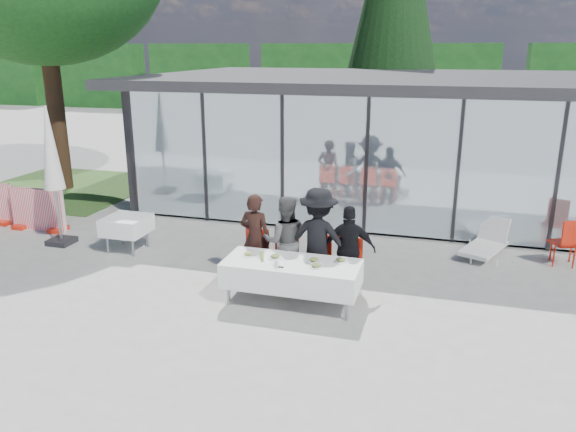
# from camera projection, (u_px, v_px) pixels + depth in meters

# --- Properties ---
(ground) EXTENTS (90.00, 90.00, 0.00)m
(ground) POSITION_uv_depth(u_px,v_px,m) (266.00, 304.00, 9.46)
(ground) COLOR #A2A09A
(ground) RESTS_ON ground
(pavilion) EXTENTS (14.80, 8.80, 3.44)m
(pavilion) POSITION_uv_depth(u_px,v_px,m) (424.00, 121.00, 15.81)
(pavilion) COLOR gray
(pavilion) RESTS_ON ground
(treeline) EXTENTS (62.50, 2.00, 4.40)m
(treeline) POSITION_uv_depth(u_px,v_px,m) (376.00, 80.00, 35.11)
(treeline) COLOR #133D16
(treeline) RESTS_ON ground
(dining_table) EXTENTS (2.26, 0.96, 0.75)m
(dining_table) POSITION_uv_depth(u_px,v_px,m) (292.00, 274.00, 9.33)
(dining_table) COLOR white
(dining_table) RESTS_ON ground
(diner_a) EXTENTS (0.68, 0.68, 1.66)m
(diner_a) POSITION_uv_depth(u_px,v_px,m) (255.00, 238.00, 10.18)
(diner_a) COLOR black
(diner_a) RESTS_ON ground
(diner_chair_a) EXTENTS (0.44, 0.44, 0.97)m
(diner_chair_a) POSITION_uv_depth(u_px,v_px,m) (256.00, 253.00, 10.26)
(diner_chair_a) COLOR red
(diner_chair_a) RESTS_ON ground
(diner_b) EXTENTS (0.98, 0.98, 1.65)m
(diner_b) POSITION_uv_depth(u_px,v_px,m) (285.00, 241.00, 10.03)
(diner_b) COLOR #555555
(diner_b) RESTS_ON ground
(diner_chair_b) EXTENTS (0.44, 0.44, 0.97)m
(diner_chair_b) POSITION_uv_depth(u_px,v_px,m) (285.00, 256.00, 10.11)
(diner_chair_b) COLOR red
(diner_chair_b) RESTS_ON ground
(diner_c) EXTENTS (1.23, 1.23, 1.85)m
(diner_c) POSITION_uv_depth(u_px,v_px,m) (318.00, 239.00, 9.84)
(diner_c) COLOR black
(diner_c) RESTS_ON ground
(diner_chair_c) EXTENTS (0.44, 0.44, 0.97)m
(diner_chair_c) POSITION_uv_depth(u_px,v_px,m) (318.00, 260.00, 9.95)
(diner_chair_c) COLOR red
(diner_chair_c) RESTS_ON ground
(diner_d) EXTENTS (1.06, 1.06, 1.57)m
(diner_d) POSITION_uv_depth(u_px,v_px,m) (349.00, 250.00, 9.73)
(diner_d) COLOR black
(diner_d) RESTS_ON ground
(diner_chair_d) EXTENTS (0.44, 0.44, 0.97)m
(diner_chair_d) POSITION_uv_depth(u_px,v_px,m) (349.00, 263.00, 9.80)
(diner_chair_d) COLOR red
(diner_chair_d) RESTS_ON ground
(plate_a) EXTENTS (0.24, 0.24, 0.07)m
(plate_a) POSITION_uv_depth(u_px,v_px,m) (249.00, 254.00, 9.54)
(plate_a) COLOR white
(plate_a) RESTS_ON dining_table
(plate_b) EXTENTS (0.24, 0.24, 0.07)m
(plate_b) POSITION_uv_depth(u_px,v_px,m) (275.00, 257.00, 9.42)
(plate_b) COLOR white
(plate_b) RESTS_ON dining_table
(plate_c) EXTENTS (0.24, 0.24, 0.07)m
(plate_c) POSITION_uv_depth(u_px,v_px,m) (314.00, 260.00, 9.27)
(plate_c) COLOR white
(plate_c) RESTS_ON dining_table
(plate_d) EXTENTS (0.24, 0.24, 0.07)m
(plate_d) POSITION_uv_depth(u_px,v_px,m) (341.00, 260.00, 9.26)
(plate_d) COLOR white
(plate_d) RESTS_ON dining_table
(plate_extra) EXTENTS (0.24, 0.24, 0.07)m
(plate_extra) POSITION_uv_depth(u_px,v_px,m) (316.00, 266.00, 9.03)
(plate_extra) COLOR white
(plate_extra) RESTS_ON dining_table
(juice_bottle) EXTENTS (0.06, 0.06, 0.13)m
(juice_bottle) POSITION_uv_depth(u_px,v_px,m) (262.00, 256.00, 9.34)
(juice_bottle) COLOR #8BAF49
(juice_bottle) RESTS_ON dining_table
(drinking_glasses) EXTENTS (0.07, 0.07, 0.10)m
(drinking_glasses) POSITION_uv_depth(u_px,v_px,m) (277.00, 264.00, 9.03)
(drinking_glasses) COLOR silver
(drinking_glasses) RESTS_ON dining_table
(folded_eyeglasses) EXTENTS (0.14, 0.03, 0.01)m
(folded_eyeglasses) POSITION_uv_depth(u_px,v_px,m) (280.00, 267.00, 9.03)
(folded_eyeglasses) COLOR black
(folded_eyeglasses) RESTS_ON dining_table
(spare_table_left) EXTENTS (0.86, 0.86, 0.74)m
(spare_table_left) POSITION_uv_depth(u_px,v_px,m) (127.00, 225.00, 11.82)
(spare_table_left) COLOR white
(spare_table_left) RESTS_ON ground
(spare_chair_b) EXTENTS (0.59, 0.59, 0.97)m
(spare_chair_b) POSITION_uv_depth(u_px,v_px,m) (567.00, 240.00, 10.95)
(spare_chair_b) COLOR red
(spare_chair_b) RESTS_ON ground
(market_umbrella) EXTENTS (0.50, 0.50, 3.00)m
(market_umbrella) POSITION_uv_depth(u_px,v_px,m) (51.00, 157.00, 11.80)
(market_umbrella) COLOR black
(market_umbrella) RESTS_ON ground
(lounger) EXTENTS (1.06, 1.46, 0.72)m
(lounger) POSITION_uv_depth(u_px,v_px,m) (486.00, 242.00, 11.67)
(lounger) COLOR silver
(lounger) RESTS_ON ground
(grass_patch) EXTENTS (5.00, 5.00, 0.02)m
(grass_patch) POSITION_uv_depth(u_px,v_px,m) (65.00, 188.00, 17.24)
(grass_patch) COLOR #385926
(grass_patch) RESTS_ON ground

